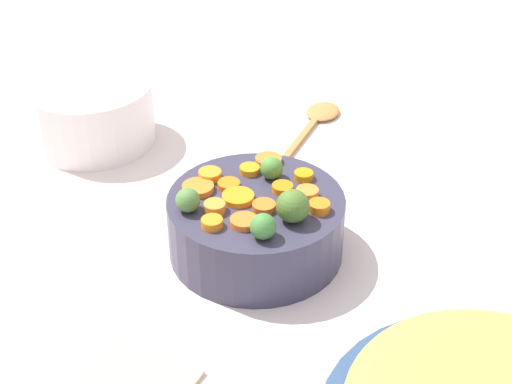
% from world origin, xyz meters
% --- Properties ---
extents(tabletop, '(2.40, 2.40, 0.02)m').
position_xyz_m(tabletop, '(0.00, 0.00, 0.01)').
color(tabletop, silver).
rests_on(tabletop, ground).
extents(serving_bowl_carrots, '(0.22, 0.22, 0.08)m').
position_xyz_m(serving_bowl_carrots, '(-0.03, -0.05, 0.06)').
color(serving_bowl_carrots, '#37354B').
rests_on(serving_bowl_carrots, tabletop).
extents(carrot_slice_0, '(0.03, 0.03, 0.01)m').
position_xyz_m(carrot_slice_0, '(-0.08, -0.06, 0.11)').
color(carrot_slice_0, orange).
rests_on(carrot_slice_0, serving_bowl_carrots).
extents(carrot_slice_1, '(0.03, 0.03, 0.01)m').
position_xyz_m(carrot_slice_1, '(-0.02, -0.13, 0.11)').
color(carrot_slice_1, orange).
rests_on(carrot_slice_1, serving_bowl_carrots).
extents(carrot_slice_2, '(0.03, 0.03, 0.01)m').
position_xyz_m(carrot_slice_2, '(-0.00, -0.11, 0.11)').
color(carrot_slice_2, orange).
rests_on(carrot_slice_2, serving_bowl_carrots).
extents(carrot_slice_3, '(0.04, 0.04, 0.01)m').
position_xyz_m(carrot_slice_3, '(-0.01, 0.02, 0.11)').
color(carrot_slice_3, orange).
rests_on(carrot_slice_3, serving_bowl_carrots).
extents(carrot_slice_4, '(0.04, 0.04, 0.01)m').
position_xyz_m(carrot_slice_4, '(0.06, -0.03, 0.11)').
color(carrot_slice_4, orange).
rests_on(carrot_slice_4, serving_bowl_carrots).
extents(carrot_slice_5, '(0.03, 0.03, 0.01)m').
position_xyz_m(carrot_slice_5, '(-0.05, -0.07, 0.11)').
color(carrot_slice_5, orange).
rests_on(carrot_slice_5, serving_bowl_carrots).
extents(carrot_slice_6, '(0.04, 0.04, 0.01)m').
position_xyz_m(carrot_slice_6, '(-0.04, 0.02, 0.11)').
color(carrot_slice_6, orange).
rests_on(carrot_slice_6, serving_bowl_carrots).
extents(carrot_slice_7, '(0.03, 0.03, 0.01)m').
position_xyz_m(carrot_slice_7, '(0.04, -0.09, 0.11)').
color(carrot_slice_7, orange).
rests_on(carrot_slice_7, serving_bowl_carrots).
extents(carrot_slice_8, '(0.03, 0.03, 0.01)m').
position_xyz_m(carrot_slice_8, '(-0.02, -0.01, 0.10)').
color(carrot_slice_8, orange).
rests_on(carrot_slice_8, serving_bowl_carrots).
extents(carrot_slice_9, '(0.05, 0.05, 0.01)m').
position_xyz_m(carrot_slice_9, '(-0.04, -0.03, 0.11)').
color(carrot_slice_9, orange).
rests_on(carrot_slice_9, serving_bowl_carrots).
extents(carrot_slice_10, '(0.04, 0.04, 0.01)m').
position_xyz_m(carrot_slice_10, '(0.02, -0.02, 0.11)').
color(carrot_slice_10, orange).
rests_on(carrot_slice_10, serving_bowl_carrots).
extents(carrot_slice_11, '(0.04, 0.04, 0.01)m').
position_xyz_m(carrot_slice_11, '(-0.07, -0.02, 0.11)').
color(carrot_slice_11, orange).
rests_on(carrot_slice_11, serving_bowl_carrots).
extents(carrot_slice_12, '(0.03, 0.03, 0.01)m').
position_xyz_m(carrot_slice_12, '(-0.10, -0.03, 0.11)').
color(carrot_slice_12, orange).
rests_on(carrot_slice_12, serving_bowl_carrots).
extents(carrot_slice_13, '(0.03, 0.03, 0.01)m').
position_xyz_m(carrot_slice_13, '(0.00, -0.08, 0.11)').
color(carrot_slice_13, orange).
rests_on(carrot_slice_13, serving_bowl_carrots).
extents(brussels_sprout_0, '(0.03, 0.03, 0.03)m').
position_xyz_m(brussels_sprout_0, '(-0.09, 0.01, 0.12)').
color(brussels_sprout_0, '#4F7D3C').
rests_on(brussels_sprout_0, serving_bowl_carrots).
extents(brussels_sprout_1, '(0.03, 0.03, 0.03)m').
position_xyz_m(brussels_sprout_1, '(0.02, -0.05, 0.12)').
color(brussels_sprout_1, '#4B8735').
rests_on(brussels_sprout_1, serving_bowl_carrots).
extents(brussels_sprout_2, '(0.04, 0.04, 0.04)m').
position_xyz_m(brussels_sprout_2, '(-0.05, -0.11, 0.12)').
color(brussels_sprout_2, '#4A6E29').
rests_on(brussels_sprout_2, serving_bowl_carrots).
extents(brussels_sprout_3, '(0.03, 0.03, 0.03)m').
position_xyz_m(brussels_sprout_3, '(-0.10, -0.09, 0.12)').
color(brussels_sprout_3, '#428139').
rests_on(brussels_sprout_3, serving_bowl_carrots).
extents(wooden_spoon, '(0.28, 0.06, 0.01)m').
position_xyz_m(wooden_spoon, '(0.32, 0.00, 0.03)').
color(wooden_spoon, '#B87C40').
rests_on(wooden_spoon, tabletop).
extents(casserole_dish, '(0.20, 0.20, 0.10)m').
position_xyz_m(casserole_dish, '(0.12, 0.30, 0.07)').
color(casserole_dish, white).
rests_on(casserole_dish, tabletop).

